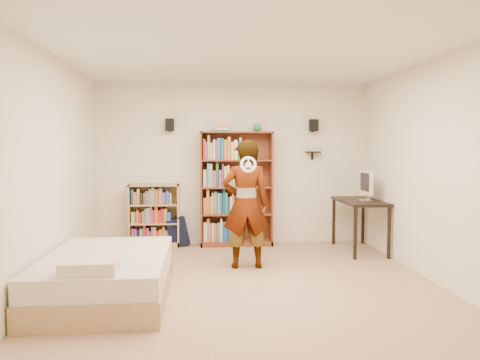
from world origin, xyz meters
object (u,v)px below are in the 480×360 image
Objects in this scene: low_bookshelf at (154,215)px; daybed at (107,270)px; computer_desk at (359,225)px; tall_bookshelf at (236,189)px; person at (246,204)px.

daybed is at bearing -95.73° from low_bookshelf.
low_bookshelf is 0.87× the size of computer_desk.
person is (0.01, -1.47, -0.08)m from tall_bookshelf.
person is (1.37, -1.49, 0.35)m from low_bookshelf.
tall_bookshelf reaches higher than person.
tall_bookshelf is 2.06m from computer_desk.
person is at bearing 34.78° from daybed.
computer_desk is at bearing 29.63° from daybed.
low_bookshelf is 2.05m from person.
tall_bookshelf is 1.42m from low_bookshelf.
low_bookshelf reaches higher than computer_desk.
low_bookshelf is (-1.35, 0.02, -0.43)m from tall_bookshelf.
tall_bookshelf is 1.59× the size of computer_desk.
low_bookshelf reaches higher than daybed.
low_bookshelf is 2.64m from daybed.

